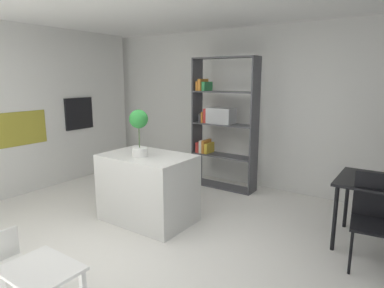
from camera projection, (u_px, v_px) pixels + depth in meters
The scene contains 11 objects.
ground_plane at pixel (147, 248), 3.69m from camera, with size 9.74×9.74×0.00m, color silver.
back_partition at pixel (253, 108), 5.64m from camera, with size 7.08×0.06×2.69m, color silver.
cabinet_niche_splashback at pixel (13, 130), 5.13m from camera, with size 0.01×1.10×0.54m.
built_in_oven at pixel (79, 113), 6.08m from camera, with size 0.06×0.57×0.58m.
kitchen_island at pixel (148, 188), 4.34m from camera, with size 1.16×0.78×0.89m, color silver.
potted_plant_on_island at pixel (139, 127), 4.11m from camera, with size 0.23×0.23×0.59m.
open_bookshelf at pixel (219, 122), 5.57m from camera, with size 1.12×0.32×2.19m.
child_table at pixel (42, 279), 2.47m from camera, with size 0.57×0.44×0.48m.
child_chair_left at pixel (6, 263), 2.77m from camera, with size 0.32×0.32×0.59m.
dining_table at pixel (383, 190), 3.58m from camera, with size 0.92×0.82×0.77m.
dining_chair_near at pixel (376, 213), 3.27m from camera, with size 0.49×0.50×0.93m.
Camera 1 is at (2.33, -2.51, 1.87)m, focal length 30.93 mm.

